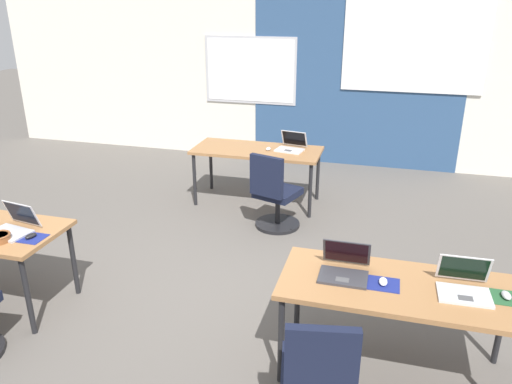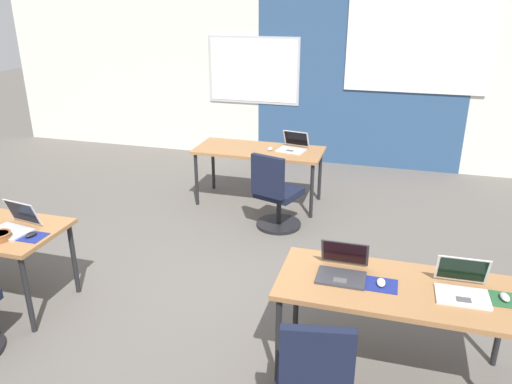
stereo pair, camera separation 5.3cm
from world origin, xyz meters
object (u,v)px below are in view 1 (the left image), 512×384
at_px(laptop_far_right, 291,146).
at_px(laptop_near_right_end, 464,285).
at_px(mouse_near_right_end, 506,295).
at_px(mouse_far_right, 268,149).
at_px(laptop_near_left_inner, 13,226).
at_px(mouse_near_right_inner, 383,282).
at_px(desk_near_right, 399,293).
at_px(mouse_near_left_inner, 31,236).
at_px(chair_far_right, 275,198).
at_px(laptop_near_right_inner, 344,268).
at_px(desk_far_center, 257,154).

height_order(laptop_far_right, laptop_near_right_end, laptop_near_right_end).
bearing_deg(mouse_near_right_end, mouse_far_right, 129.19).
xyz_separation_m(laptop_far_right, laptop_near_left_inner, (-1.73, -2.87, 0.00)).
bearing_deg(laptop_near_right_end, mouse_near_right_inner, -176.59).
bearing_deg(laptop_near_right_end, mouse_far_right, 124.38).
height_order(desk_near_right, mouse_near_right_inner, mouse_near_right_inner).
bearing_deg(desk_near_right, mouse_near_left_inner, -178.76).
distance_m(chair_far_right, laptop_near_right_end, 2.74).
bearing_deg(laptop_near_left_inner, mouse_near_left_inner, -8.81).
height_order(laptop_far_right, mouse_far_right, laptop_far_right).
xyz_separation_m(chair_far_right, laptop_near_left_inner, (-1.71, -2.09, 0.39)).
bearing_deg(mouse_far_right, laptop_near_right_inner, -65.96).
xyz_separation_m(mouse_far_right, laptop_near_right_end, (2.00, -2.77, 0.03)).
relative_size(mouse_far_right, laptop_near_right_inner, 0.31).
xyz_separation_m(desk_far_center, laptop_near_left_inner, (-1.31, -2.79, 0.11)).
relative_size(laptop_near_right_end, mouse_near_right_end, 3.18).
relative_size(laptop_near_right_end, mouse_near_right_inner, 3.28).
bearing_deg(desk_near_right, laptop_near_right_end, 3.52).
relative_size(desk_near_right, laptop_near_left_inner, 4.27).
height_order(laptop_far_right, laptop_near_left_inner, laptop_near_left_inner).
relative_size(mouse_far_right, mouse_near_right_inner, 0.99).
height_order(desk_near_right, mouse_near_left_inner, mouse_near_left_inner).
bearing_deg(laptop_near_right_end, desk_far_center, 126.24).
relative_size(desk_near_right, laptop_far_right, 4.21).
relative_size(mouse_near_right_end, mouse_near_right_inner, 1.03).
xyz_separation_m(laptop_near_left_inner, laptop_near_right_inner, (2.68, 0.03, -0.00)).
relative_size(desk_far_center, laptop_near_right_end, 4.73).
relative_size(laptop_near_right_end, laptop_near_right_inner, 1.02).
distance_m(mouse_far_right, laptop_near_left_inner, 3.14).
bearing_deg(laptop_near_right_inner, mouse_far_right, 114.30).
height_order(chair_far_right, mouse_near_right_inner, chair_far_right).
relative_size(mouse_near_right_end, laptop_near_left_inner, 0.28).
bearing_deg(mouse_near_right_inner, mouse_near_right_end, 2.94).
xyz_separation_m(laptop_near_right_inner, mouse_near_right_inner, (0.27, -0.06, -0.03)).
xyz_separation_m(desk_far_center, laptop_near_right_inner, (1.37, -2.76, 0.11)).
relative_size(laptop_far_right, mouse_near_right_end, 3.58).
xyz_separation_m(mouse_far_right, laptop_near_left_inner, (-1.45, -2.78, 0.03)).
bearing_deg(mouse_near_right_end, laptop_far_right, 124.77).
distance_m(laptop_near_right_end, mouse_near_left_inner, 3.24).
height_order(desk_near_right, laptop_near_right_inner, laptop_near_right_inner).
bearing_deg(laptop_near_left_inner, mouse_near_right_end, 9.35).
bearing_deg(mouse_far_right, mouse_near_right_end, -50.81).
xyz_separation_m(laptop_near_right_end, mouse_near_right_inner, (-0.51, -0.04, -0.03)).
height_order(laptop_far_right, mouse_near_right_inner, laptop_far_right).
bearing_deg(laptop_near_right_end, laptop_near_right_inner, 177.22).
height_order(mouse_far_right, chair_far_right, chair_far_right).
relative_size(desk_far_center, laptop_far_right, 4.21).
distance_m(mouse_near_right_end, mouse_near_right_inner, 0.77).
relative_size(mouse_far_right, mouse_near_right_end, 0.96).
xyz_separation_m(desk_far_center, mouse_near_right_end, (2.41, -2.78, 0.08)).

